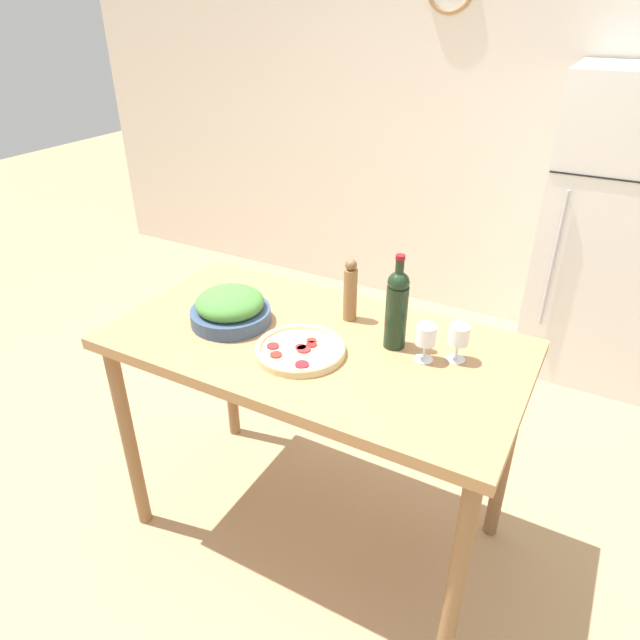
% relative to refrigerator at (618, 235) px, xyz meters
% --- Properties ---
extents(ground_plane, '(14.00, 14.00, 0.00)m').
position_rel_refrigerator_xyz_m(ground_plane, '(-0.86, -1.89, -0.85)').
color(ground_plane, tan).
extents(wall_back, '(6.40, 0.08, 2.60)m').
position_rel_refrigerator_xyz_m(wall_back, '(-0.86, 0.36, 0.45)').
color(wall_back, silver).
rests_on(wall_back, ground_plane).
extents(refrigerator, '(0.78, 0.66, 1.70)m').
position_rel_refrigerator_xyz_m(refrigerator, '(0.00, 0.00, 0.00)').
color(refrigerator, silver).
rests_on(refrigerator, ground_plane).
extents(prep_counter, '(1.46, 0.78, 0.94)m').
position_rel_refrigerator_xyz_m(prep_counter, '(-0.86, -1.89, -0.02)').
color(prep_counter, '#A87A4C').
rests_on(prep_counter, ground_plane).
extents(wine_bottle, '(0.07, 0.07, 0.34)m').
position_rel_refrigerator_xyz_m(wine_bottle, '(-0.60, -1.80, 0.24)').
color(wine_bottle, black).
rests_on(wine_bottle, prep_counter).
extents(wine_glass_near, '(0.07, 0.07, 0.13)m').
position_rel_refrigerator_xyz_m(wine_glass_near, '(-0.48, -1.83, 0.18)').
color(wine_glass_near, silver).
rests_on(wine_glass_near, prep_counter).
extents(wine_glass_far, '(0.07, 0.07, 0.13)m').
position_rel_refrigerator_xyz_m(wine_glass_far, '(-0.38, -1.78, 0.18)').
color(wine_glass_far, silver).
rests_on(wine_glass_far, prep_counter).
extents(pepper_mill, '(0.05, 0.05, 0.24)m').
position_rel_refrigerator_xyz_m(pepper_mill, '(-0.82, -1.70, 0.21)').
color(pepper_mill, olive).
rests_on(pepper_mill, prep_counter).
extents(salad_bowl, '(0.30, 0.30, 0.13)m').
position_rel_refrigerator_xyz_m(salad_bowl, '(-1.19, -1.93, 0.15)').
color(salad_bowl, '#384C6B').
rests_on(salad_bowl, prep_counter).
extents(homemade_pizza, '(0.31, 0.31, 0.03)m').
position_rel_refrigerator_xyz_m(homemade_pizza, '(-0.86, -1.99, 0.10)').
color(homemade_pizza, '#DBC189').
rests_on(homemade_pizza, prep_counter).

